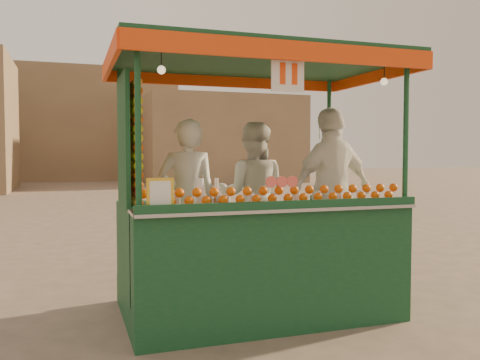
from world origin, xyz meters
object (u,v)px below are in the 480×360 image
object	(u,v)px
vendor_left	(187,200)
vendor_right	(332,191)
vendor_middle	(253,195)
juice_cart	(252,231)

from	to	relation	value
vendor_left	vendor_right	distance (m)	1.64
vendor_middle	vendor_right	bearing A→B (deg)	167.50
juice_cart	vendor_left	xyz separation A→B (m)	(-0.58, 0.44, 0.30)
vendor_left	vendor_middle	size ratio (longest dim) A/B	1.00
vendor_left	vendor_right	size ratio (longest dim) A/B	0.92
juice_cart	vendor_right	size ratio (longest dim) A/B	1.58
vendor_middle	vendor_right	distance (m)	0.94
juice_cart	vendor_middle	distance (m)	0.87
juice_cart	vendor_left	size ratio (longest dim) A/B	1.72
vendor_left	juice_cart	bearing A→B (deg)	152.88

